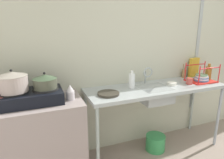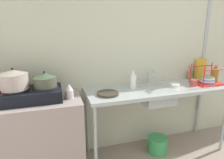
% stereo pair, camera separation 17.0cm
% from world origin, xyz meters
% --- Properties ---
extents(wall_back, '(5.53, 0.10, 2.41)m').
position_xyz_m(wall_back, '(0.00, 1.77, 1.20)').
color(wall_back, beige).
rests_on(wall_back, ground).
extents(wall_metal_strip, '(0.05, 0.01, 1.93)m').
position_xyz_m(wall_metal_strip, '(0.40, 1.71, 1.32)').
color(wall_metal_strip, '#A0A8AB').
extents(counter_concrete, '(0.92, 0.55, 0.87)m').
position_xyz_m(counter_concrete, '(-1.87, 1.44, 0.44)').
color(counter_concrete, gray).
rests_on(counter_concrete, ground).
extents(counter_sink, '(1.77, 0.55, 0.87)m').
position_xyz_m(counter_sink, '(-0.45, 1.44, 0.81)').
color(counter_sink, '#A0A8AB').
rests_on(counter_sink, ground).
extents(stove, '(0.59, 0.36, 0.13)m').
position_xyz_m(stove, '(-1.89, 1.44, 0.94)').
color(stove, black).
rests_on(stove, counter_concrete).
extents(pot_on_left_burner, '(0.27, 0.27, 0.21)m').
position_xyz_m(pot_on_left_burner, '(-2.03, 1.44, 1.10)').
color(pot_on_left_burner, '#A79691').
rests_on(pot_on_left_burner, stove).
extents(pot_on_right_burner, '(0.23, 0.23, 0.16)m').
position_xyz_m(pot_on_right_burner, '(-1.75, 1.44, 1.08)').
color(pot_on_right_burner, '#46493A').
rests_on(pot_on_right_burner, stove).
extents(pot_beside_stove, '(0.18, 0.18, 0.15)m').
position_xyz_m(pot_beside_stove, '(-2.14, 1.36, 0.94)').
color(pot_beside_stove, brown).
rests_on(pot_beside_stove, counter_concrete).
extents(percolator, '(0.08, 0.08, 0.16)m').
position_xyz_m(percolator, '(-1.52, 1.39, 0.95)').
color(percolator, silver).
rests_on(percolator, counter_concrete).
extents(sink_basin, '(0.37, 0.35, 0.17)m').
position_xyz_m(sink_basin, '(-0.50, 1.41, 0.79)').
color(sink_basin, '#A0A8AB').
rests_on(sink_basin, counter_sink).
extents(faucet, '(0.13, 0.08, 0.22)m').
position_xyz_m(faucet, '(-0.51, 1.57, 1.02)').
color(faucet, '#A0A8AB').
rests_on(faucet, counter_sink).
extents(frying_pan, '(0.24, 0.24, 0.03)m').
position_xyz_m(frying_pan, '(-1.11, 1.38, 0.89)').
color(frying_pan, '#353028').
rests_on(frying_pan, counter_sink).
extents(dish_rack, '(0.36, 0.27, 0.24)m').
position_xyz_m(dish_rack, '(0.23, 1.41, 0.92)').
color(dish_rack, red).
rests_on(dish_rack, counter_sink).
extents(cup_by_rack, '(0.08, 0.08, 0.08)m').
position_xyz_m(cup_by_rack, '(-0.01, 1.38, 0.91)').
color(cup_by_rack, '#B84741').
rests_on(cup_by_rack, counter_sink).
extents(small_bowl_on_drainboard, '(0.12, 0.12, 0.04)m').
position_xyz_m(small_bowl_on_drainboard, '(-0.24, 1.42, 0.89)').
color(small_bowl_on_drainboard, white).
rests_on(small_bowl_on_drainboard, counter_sink).
extents(bottle_by_sink, '(0.08, 0.08, 0.21)m').
position_xyz_m(bottle_by_sink, '(-0.76, 1.51, 0.97)').
color(bottle_by_sink, white).
rests_on(bottle_by_sink, counter_sink).
extents(bottle_by_rack, '(0.08, 0.08, 0.23)m').
position_xyz_m(bottle_by_rack, '(0.35, 1.42, 0.97)').
color(bottle_by_rack, '#935D22').
rests_on(bottle_by_rack, counter_sink).
extents(cereal_box, '(0.16, 0.07, 0.27)m').
position_xyz_m(cereal_box, '(0.33, 1.67, 1.01)').
color(cereal_box, gold).
rests_on(cereal_box, counter_sink).
extents(utensil_jar, '(0.06, 0.06, 0.20)m').
position_xyz_m(utensil_jar, '(0.16, 1.67, 0.93)').
color(utensil_jar, '#9D784B').
rests_on(utensil_jar, counter_sink).
extents(bucket_on_floor, '(0.25, 0.25, 0.21)m').
position_xyz_m(bucket_on_floor, '(-0.44, 1.41, 0.10)').
color(bucket_on_floor, '#349050').
rests_on(bucket_on_floor, ground).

